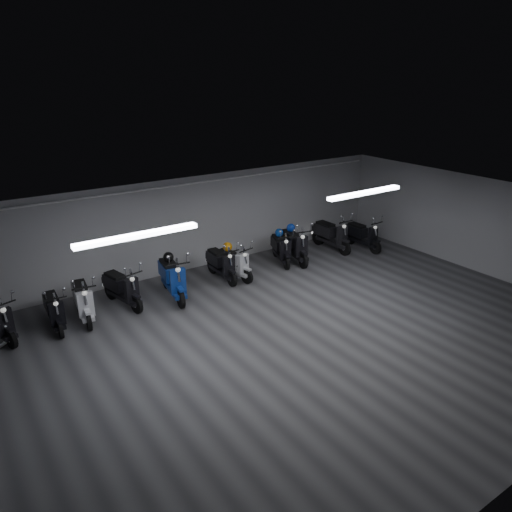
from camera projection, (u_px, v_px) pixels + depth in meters
floor at (293, 339)px, 10.83m from camera, size 14.00×10.00×0.01m
ceiling at (297, 219)px, 9.82m from camera, size 14.00×10.00×0.01m
back_wall at (189, 224)px, 14.19m from camera, size 14.00×0.01×2.80m
right_wall at (484, 226)px, 14.00m from camera, size 0.01×10.00×2.80m
fluor_strip_left at (138, 235)px, 9.04m from camera, size 2.40×0.18×0.08m
fluor_strip_right at (365, 193)px, 12.19m from camera, size 2.40×0.18×0.08m
conduit at (188, 184)px, 13.69m from camera, size 13.60×0.05×0.05m
scooter_1 at (53, 305)px, 11.10m from camera, size 0.61×1.63×1.19m
scooter_2 at (82, 294)px, 11.47m from camera, size 0.80×1.83×1.32m
scooter_3 at (122, 282)px, 12.13m from camera, size 0.96×1.84×1.30m
scooter_4 at (172, 272)px, 12.56m from camera, size 0.94×2.05×1.47m
scooter_5 at (221, 259)px, 13.70m from camera, size 0.60×1.72×1.27m
scooter_6 at (233, 258)px, 13.80m from camera, size 0.87×1.74×1.24m
scooter_7 at (281, 244)px, 14.90m from camera, size 1.10×1.79×1.26m
scooter_8 at (294, 240)px, 15.01m from camera, size 1.03×2.00×1.42m
scooter_9 at (332, 230)px, 15.96m from camera, size 0.66×1.90×1.41m
scooter_10 at (363, 231)px, 16.07m from camera, size 0.61×1.75×1.30m
helmet_0 at (168, 257)px, 12.67m from camera, size 0.28×0.28×0.28m
helmet_1 at (291, 228)px, 15.13m from camera, size 0.27×0.27×0.27m
helmet_2 at (279, 233)px, 15.01m from camera, size 0.26×0.26×0.26m
helmet_3 at (228, 247)px, 13.85m from camera, size 0.27×0.27×0.27m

